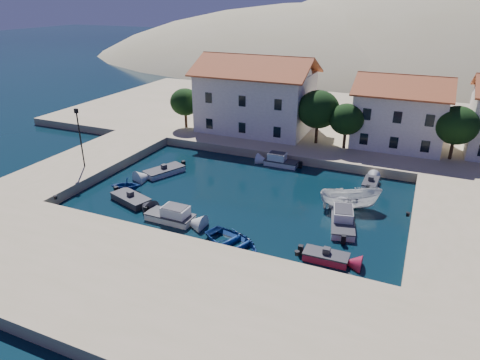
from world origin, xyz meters
name	(u,v)px	position (x,y,z in m)	size (l,w,h in m)	color
ground	(192,248)	(0.00, 0.00, 0.00)	(400.00, 400.00, 0.00)	black
quay_south	(145,288)	(0.00, -6.00, 0.50)	(52.00, 12.00, 1.00)	tan
quay_west	(88,162)	(-19.00, 10.00, 0.50)	(8.00, 20.00, 1.00)	tan
quay_north	(330,121)	(2.00, 38.00, 0.50)	(80.00, 36.00, 1.00)	tan
hills	(440,133)	(20.64, 123.62, -23.40)	(254.00, 176.00, 99.00)	tan
building_left	(256,93)	(-6.00, 28.00, 5.94)	(14.70, 9.45, 9.70)	beige
building_mid	(400,110)	(12.00, 29.00, 5.22)	(10.50, 8.40, 8.30)	beige
trees	(331,114)	(4.51, 25.46, 4.84)	(37.30, 5.30, 6.45)	#382314
lamppost	(79,132)	(-17.50, 8.00, 4.75)	(0.35, 0.25, 6.22)	black
bollards	(246,219)	(2.80, 3.87, 1.15)	(29.36, 9.56, 0.30)	black
motorboat_grey_sw	(131,199)	(-9.11, 4.65, 0.29)	(4.46, 3.03, 1.25)	#313034
cabin_cruiser_south	(170,216)	(-3.84, 3.06, 0.48)	(4.23, 1.86, 1.60)	silver
rowboat_south	(233,246)	(2.75, 1.50, 0.00)	(3.63, 5.08, 1.05)	navy
motorboat_red_se	(326,257)	(9.73, 2.46, 0.30)	(3.26, 1.49, 1.25)	maroon
cabin_cruiser_east	(343,222)	(9.87, 7.76, 0.48)	(2.79, 4.87, 1.60)	silver
boat_east	(349,208)	(9.76, 11.49, 0.00)	(2.06, 5.48, 2.11)	silver
motorboat_white_ne	(371,183)	(10.79, 17.25, 0.30)	(1.44, 3.00, 1.25)	silver
rowboat_west	(127,191)	(-11.03, 6.47, 0.00)	(2.54, 2.94, 1.55)	navy
motorboat_white_west	(164,171)	(-10.02, 11.69, 0.29)	(3.48, 4.73, 1.25)	silver
cabin_cruiser_north	(281,162)	(0.76, 19.00, 0.48)	(3.77, 1.60, 1.60)	silver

